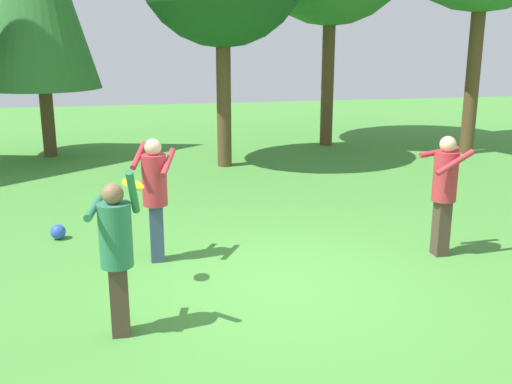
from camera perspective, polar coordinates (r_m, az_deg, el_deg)
The scene contains 6 objects.
ground_plane at distance 7.87m, azimuth 2.44°, elevation -8.48°, with size 40.00×40.00×0.00m, color #478C38.
person_thrower at distance 6.38m, azimuth -13.07°, elevation -5.04°, with size 0.55×0.58×1.83m.
person_catcher at distance 8.36m, azimuth -9.54°, elevation 0.25°, with size 0.63×0.70×1.74m.
person_bystander at distance 8.87m, azimuth 17.39°, elevation 0.59°, with size 0.62×0.52×1.73m.
frisbee at distance 7.41m, azimuth -11.56°, elevation 0.72°, with size 0.33×0.34×0.13m.
ball_blue at distance 9.86m, azimuth -18.19°, elevation -3.60°, with size 0.23×0.23×0.23m, color blue.
Camera 1 is at (-1.74, -7.01, 3.13)m, focal length 42.33 mm.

